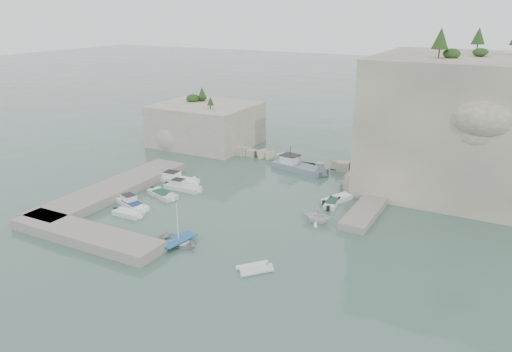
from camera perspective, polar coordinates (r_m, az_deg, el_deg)
The scene contains 22 objects.
ground at distance 57.58m, azimuth -2.84°, elevation -4.53°, with size 400.00×400.00×0.00m, color #46695C.
cliff_east at distance 69.77m, azimuth 24.05°, elevation 5.36°, with size 26.00×22.00×17.00m, color beige.
cliff_terrace at distance 68.28m, azimuth 14.53°, elevation -0.20°, with size 8.00×10.00×2.50m, color beige.
outcrop_west at distance 86.89m, azimuth -5.71°, elevation 5.91°, with size 16.00×14.00×7.00m, color beige.
quay_west at distance 66.53m, azimuth -15.96°, elevation -1.47°, with size 5.00×24.00×1.10m, color #9E9689.
quay_south at distance 54.49m, azimuth -18.94°, elevation -6.38°, with size 18.00×4.00×1.10m, color #9E9689.
ledge_east at distance 61.15m, azimuth 13.05°, elevation -3.18°, with size 3.00×16.00×0.80m, color #9E9689.
breakwater at distance 76.22m, azimuth 5.05°, elevation 1.90°, with size 28.00×3.00×1.40m, color beige.
motorboat_a at distance 69.28m, azimuth -8.99°, elevation -0.63°, with size 6.84×2.03×1.40m, color white, non-canonical shape.
motorboat_b at distance 66.20m, azimuth -8.33°, elevation -1.53°, with size 5.46×1.79×1.40m, color silver, non-canonical shape.
motorboat_c at distance 64.28m, azimuth -10.63°, elevation -2.29°, with size 5.00×1.82×0.70m, color silver, non-canonical shape.
motorboat_d at distance 61.80m, azimuth -13.94°, elevation -3.41°, with size 5.74×1.71×1.40m, color white, non-canonical shape.
motorboat_e at distance 59.38m, azimuth -14.41°, elevation -4.39°, with size 3.81×1.56×0.70m, color white, non-canonical shape.
rowboat at distance 51.48m, azimuth -8.83°, elevation -7.71°, with size 3.25×4.56×0.94m, color silver.
inflatable_dinghy at distance 46.24m, azimuth -0.19°, elevation -10.73°, with size 3.44×1.67×0.44m, color silver, non-canonical shape.
tender_east_a at distance 56.23m, azimuth 6.99°, elevation -5.25°, with size 3.01×3.49×1.84m, color white.
tender_east_b at distance 61.02m, azimuth 8.67°, elevation -3.34°, with size 3.91×1.33×0.70m, color white, non-canonical shape.
tender_east_c at distance 62.43m, azimuth 9.19°, elevation -2.85°, with size 4.69×1.52×0.70m, color white, non-canonical shape.
tender_east_d at distance 66.21m, azimuth 11.22°, elevation -1.69°, with size 1.75×4.66×1.80m, color silver.
work_boat at distance 73.34m, azimuth 4.96°, elevation 0.64°, with size 9.29×2.74×2.20m, color slate, non-canonical shape.
rowboat_mast at distance 50.39m, azimuth -8.97°, elevation -5.10°, with size 0.10×0.10×4.20m, color white.
vegetation at distance 70.38m, azimuth 20.92°, elevation 13.67°, with size 53.48×13.88×13.40m.
Camera 1 is at (27.52, -45.13, 22.83)m, focal length 35.00 mm.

